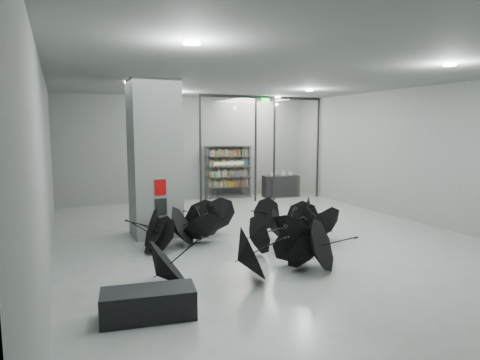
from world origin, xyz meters
name	(u,v)px	position (x,y,z in m)	size (l,w,h in m)	color
room	(277,126)	(0.00, 0.00, 2.84)	(14.00, 14.02, 4.01)	gray
column	(154,159)	(-2.50, 2.00, 2.00)	(1.20, 1.20, 4.00)	slate
fire_cabinet	(160,187)	(-2.50, 1.38, 1.35)	(0.28, 0.04, 0.38)	#A50A07
info_panel	(161,207)	(-2.50, 1.38, 0.85)	(0.30, 0.03, 0.42)	black
exit_sign	(265,100)	(2.40, 5.30, 3.82)	(0.30, 0.06, 0.15)	#0CE533
glass_partition	(263,144)	(2.39, 5.50, 2.18)	(5.06, 0.08, 4.00)	silver
bench	(149,304)	(-3.66, -2.81, 0.22)	(1.37, 0.59, 0.44)	black
bookshelf	(228,172)	(1.47, 6.75, 1.04)	(1.90, 0.38, 2.09)	black
shop_counter	(281,186)	(3.52, 6.06, 0.43)	(1.45, 0.58, 0.87)	black
umbrella_cluster	(242,237)	(-1.00, -0.22, 0.30)	(5.66, 4.65, 1.29)	black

